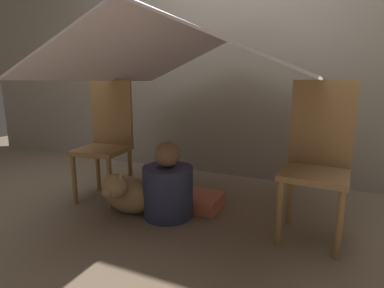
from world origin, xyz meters
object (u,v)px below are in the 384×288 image
(chair_left, at_px, (107,137))
(dog, at_px, (126,193))
(person_front, at_px, (168,187))
(chair_right, at_px, (317,156))

(chair_left, distance_m, dog, 0.56)
(chair_left, height_order, person_front, chair_left)
(chair_right, xyz_separation_m, dog, (-1.25, -0.25, -0.35))
(chair_left, height_order, chair_right, same)
(chair_right, distance_m, person_front, 1.02)
(chair_right, distance_m, dog, 1.32)
(chair_left, bearing_deg, person_front, -19.93)
(chair_left, xyz_separation_m, dog, (0.36, -0.25, -0.35))
(chair_left, bearing_deg, chair_right, -7.11)
(person_front, relative_size, dog, 1.35)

